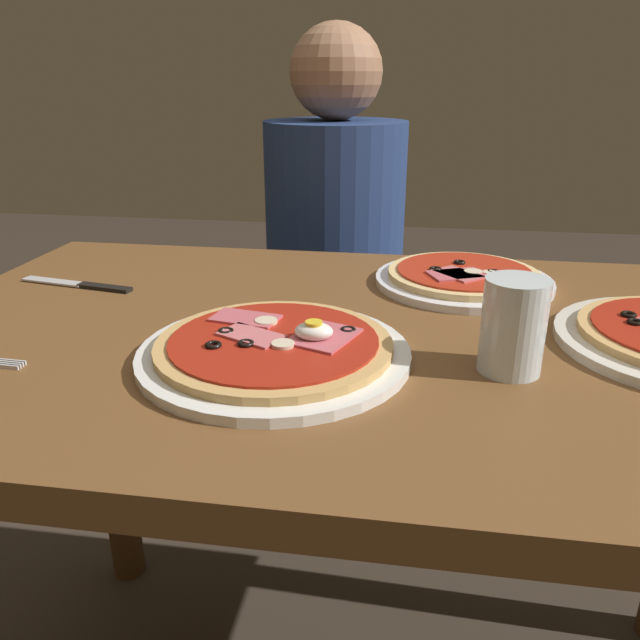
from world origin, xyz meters
The scene contains 6 objects.
dining_table centered at (0.00, 0.00, 0.64)m, with size 1.26×0.74×0.76m.
pizza_foreground centered at (-0.11, -0.11, 0.78)m, with size 0.31×0.31×0.05m.
pizza_across_right centered at (0.12, 0.21, 0.78)m, with size 0.27×0.27×0.03m.
water_glass_near centered at (0.15, -0.10, 0.81)m, with size 0.07×0.07×0.11m.
knife centered at (-0.46, 0.11, 0.77)m, with size 0.20×0.05×0.01m.
diner_person centered at (-0.15, 0.67, 0.56)m, with size 0.32×0.32×1.18m.
Camera 1 is at (0.04, -0.74, 1.07)m, focal length 34.93 mm.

